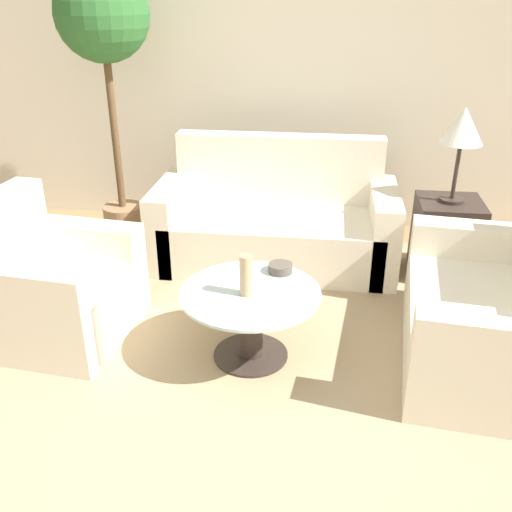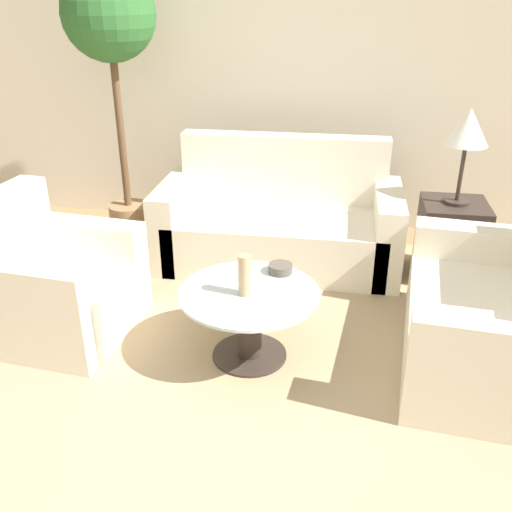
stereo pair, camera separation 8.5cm
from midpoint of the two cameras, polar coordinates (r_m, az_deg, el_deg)
The scene contains 12 objects.
ground_plane at distance 2.88m, azimuth -6.37°, elevation -19.29°, with size 14.00×14.00×0.00m, color #9E754C.
wall_back at distance 5.12m, azimuth 1.01°, elevation 17.42°, with size 10.00×0.06×2.60m.
rug at distance 3.48m, azimuth -1.24°, elevation -9.92°, with size 3.67×3.63×0.01m.
sofa_main at distance 4.57m, azimuth 1.46°, elevation 3.29°, with size 1.86×0.88×0.94m.
armchair at distance 3.80m, azimuth -20.51°, elevation -3.23°, with size 0.90×0.95×0.91m.
loveseat at distance 3.56m, azimuth 22.34°, elevation -5.68°, with size 0.98×1.46×0.93m.
coffee_table at distance 3.33m, azimuth -1.29°, elevation -5.97°, with size 0.81×0.81×0.44m.
side_table at distance 4.51m, azimuth 17.92°, elevation 1.72°, with size 0.46×0.46×0.59m.
table_lamp at distance 4.27m, azimuth 19.43°, elevation 11.90°, with size 0.29×0.29×0.68m.
potted_plant at distance 4.74m, azimuth -15.45°, elevation 20.38°, with size 0.71×0.71×2.18m.
vase at distance 3.16m, azimuth -1.77°, elevation -1.95°, with size 0.07×0.07×0.24m.
bowl at distance 3.45m, azimuth 1.74°, elevation -1.22°, with size 0.15×0.15×0.05m.
Camera 1 is at (0.51, -1.98, 2.03)m, focal length 40.00 mm.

